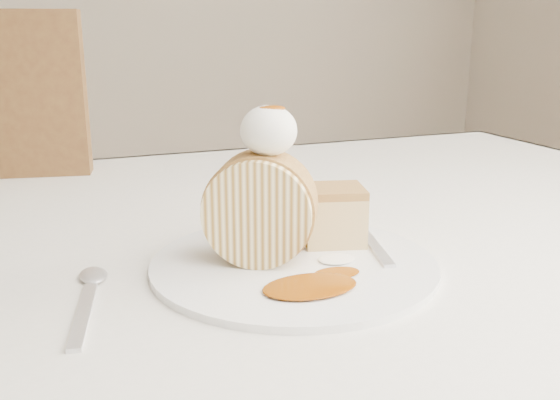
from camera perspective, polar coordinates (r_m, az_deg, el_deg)
name	(u,v)px	position (r m, az deg, el deg)	size (l,w,h in m)	color
table	(235,301)	(0.74, -4.11, -9.22)	(1.40, 0.90, 0.75)	silver
plate	(294,264)	(0.59, 1.27, -5.88)	(0.27, 0.27, 0.01)	white
roulade_slice	(260,209)	(0.58, -1.85, -0.82)	(0.10, 0.10, 0.05)	#FFEEB1
cake_chunk	(333,218)	(0.63, 4.89, -1.69)	(0.06, 0.05, 0.05)	#AD8341
whipped_cream	(269,131)	(0.56, -1.05, 6.36)	(0.05, 0.05, 0.05)	white
caramel_drizzle	(271,102)	(0.56, -0.80, 8.95)	(0.03, 0.02, 0.01)	#803A05
caramel_pool	(310,286)	(0.53, 2.75, -7.86)	(0.08, 0.05, 0.00)	#803A05
fork	(374,245)	(0.63, 8.57, -4.11)	(0.02, 0.16, 0.00)	silver
spoon	(84,314)	(0.52, -17.52, -9.93)	(0.02, 0.14, 0.00)	silver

